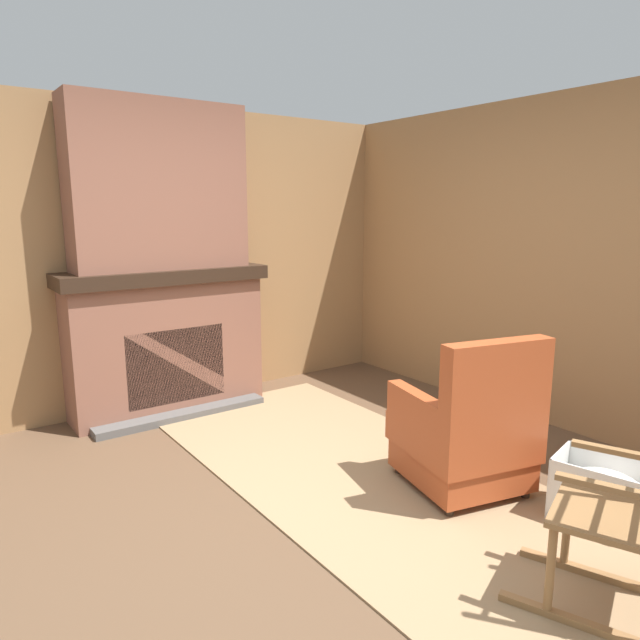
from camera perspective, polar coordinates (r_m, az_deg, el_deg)
The scene contains 12 objects.
ground_plane at distance 3.38m, azimuth -0.85°, elevation -18.81°, with size 14.00×14.00×0.00m, color brown.
wood_panel_wall_left at distance 5.04m, azimuth -16.42°, elevation 5.88°, with size 0.06×5.21×2.53m.
wood_panel_wall_back at distance 4.68m, azimuth 23.53°, elevation 5.07°, with size 5.21×0.09×2.53m.
fireplace_hearth at distance 4.91m, azimuth -15.03°, elevation -2.05°, with size 0.62×1.68×1.20m.
chimney_breast at distance 4.81m, azimuth -15.85°, elevation 12.73°, with size 0.36×1.39×1.31m.
area_rug at distance 3.80m, azimuth 4.57°, elevation -15.12°, with size 3.61×1.57×0.01m.
armchair at distance 3.59m, azimuth 14.46°, elevation -11.07°, with size 0.84×0.82×0.98m.
rocking_chair at distance 2.77m, azimuth 28.44°, elevation -17.07°, with size 0.90×0.69×1.34m.
firewood_stack at distance 4.70m, azimuth 13.47°, elevation -9.06°, with size 0.43×0.43×0.23m.
laundry_basket at distance 3.56m, azimuth 26.66°, elevation -15.16°, with size 0.58×0.45×0.36m.
oil_lamp_vase at distance 4.69m, azimuth -22.35°, elevation 5.58°, with size 0.12×0.12×0.28m.
storage_case at distance 4.97m, azimuth -12.33°, elevation 6.14°, with size 0.13×0.22×0.15m.
Camera 1 is at (2.40, -1.68, 1.69)m, focal length 32.00 mm.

